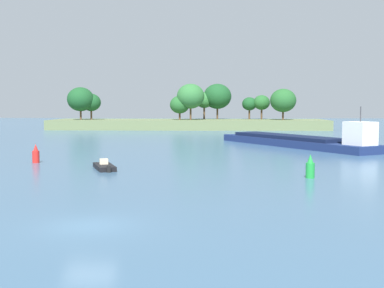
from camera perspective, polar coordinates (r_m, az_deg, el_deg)
name	(u,v)px	position (r m, az deg, el deg)	size (l,w,h in m)	color
ground_plane	(89,226)	(25.06, -11.44, -9.02)	(400.00, 400.00, 0.00)	#3D607F
treeline_island	(189,115)	(122.68, -0.30, 3.23)	(65.55, 16.58, 11.04)	#66754C
cargo_barge	(297,140)	(71.96, 11.74, 0.40)	(19.11, 27.22, 5.60)	navy
fishing_skiff	(104,167)	(46.46, -9.81, -2.51)	(3.00, 4.77, 0.91)	black
channel_buoy_red	(36,155)	(53.10, -17.14, -1.16)	(0.70, 0.70, 1.90)	red
channel_buoy_green	(310,168)	(41.27, 13.14, -2.63)	(0.70, 0.70, 1.90)	green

